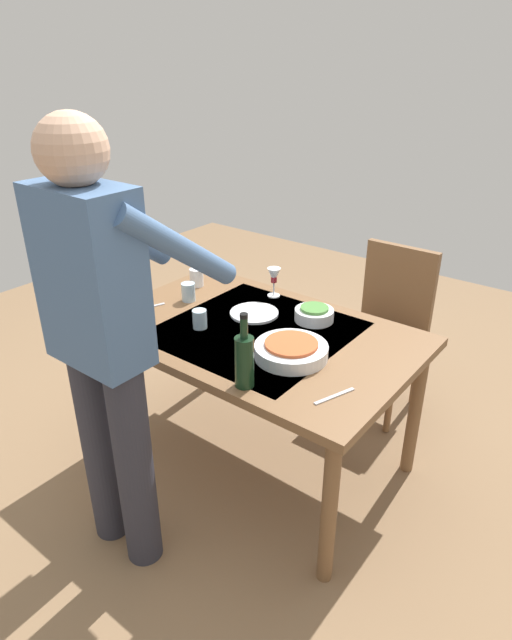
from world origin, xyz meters
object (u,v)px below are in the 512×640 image
object	(u,v)px
water_cup_far_left	(197,277)
side_bowl_salad	(314,314)
dining_table	(256,345)
wine_bottle	(244,360)
water_cup_near_right	(200,319)
serving_bowl_pasta	(291,350)
person_server	(104,335)
dinner_plate_near	(254,313)
water_cup_near_left	(188,292)
chair_near	(388,319)
wine_glass_left	(274,277)

from	to	relation	value
water_cup_far_left	side_bowl_salad	bearing A→B (deg)	-177.70
dining_table	wine_bottle	distance (m)	0.49
water_cup_near_right	side_bowl_salad	size ratio (longest dim) A/B	0.48
serving_bowl_pasta	side_bowl_salad	xyz separation A→B (m)	(0.11, -0.34, 0.00)
person_server	dinner_plate_near	size ratio (longest dim) A/B	7.34
water_cup_far_left	side_bowl_salad	xyz separation A→B (m)	(-0.71, -0.03, -0.01)
serving_bowl_pasta	dinner_plate_near	xyz separation A→B (m)	(0.37, -0.22, -0.03)
dining_table	side_bowl_salad	world-z (taller)	side_bowl_salad
dining_table	water_cup_near_left	bearing A→B (deg)	-5.91
person_server	water_cup_near_left	bearing A→B (deg)	-64.93
water_cup_near_right	dinner_plate_near	xyz separation A→B (m)	(-0.11, -0.26, -0.04)
side_bowl_salad	dinner_plate_near	bearing A→B (deg)	24.61
person_server	wine_bottle	distance (m)	0.50
water_cup_near_right	water_cup_far_left	bearing A→B (deg)	-44.93
water_cup_near_left	serving_bowl_pasta	world-z (taller)	water_cup_near_left
water_cup_near_left	chair_near	bearing A→B (deg)	-132.51
dinner_plate_near	wine_glass_left	bearing A→B (deg)	-77.06
dining_table	water_cup_far_left	bearing A→B (deg)	-20.70
water_cup_near_left	serving_bowl_pasta	size ratio (longest dim) A/B	0.31
side_bowl_salad	water_cup_near_left	bearing A→B (deg)	17.50
chair_near	serving_bowl_pasta	xyz separation A→B (m)	(0.00, 0.94, 0.23)
wine_bottle	wine_glass_left	bearing A→B (deg)	-61.33
wine_glass_left	water_cup_near_left	world-z (taller)	wine_glass_left
chair_near	water_cup_near_left	bearing A→B (deg)	47.49
chair_near	water_cup_far_left	xyz separation A→B (m)	(0.82, 0.63, 0.24)
person_server	wine_glass_left	world-z (taller)	person_server
person_server	wine_bottle	size ratio (longest dim) A/B	5.71
serving_bowl_pasta	side_bowl_salad	world-z (taller)	same
wine_bottle	water_cup_far_left	world-z (taller)	wine_bottle
dinner_plate_near	person_server	bearing A→B (deg)	90.14
dining_table	wine_bottle	xyz separation A→B (m)	(-0.24, 0.38, 0.19)
wine_glass_left	side_bowl_salad	distance (m)	0.34
dining_table	chair_near	bearing A→B (deg)	-107.34
serving_bowl_pasta	side_bowl_salad	bearing A→B (deg)	-72.70
wine_bottle	side_bowl_salad	distance (m)	0.63
chair_near	wine_bottle	xyz separation A→B (m)	(0.02, 1.22, 0.30)
wine_glass_left	water_cup_near_right	xyz separation A→B (m)	(0.05, 0.49, -0.06)
water_cup_far_left	side_bowl_salad	world-z (taller)	water_cup_far_left
wine_bottle	water_cup_near_left	size ratio (longest dim) A/B	3.22
person_server	dinner_plate_near	xyz separation A→B (m)	(0.00, -0.84, -0.24)
dining_table	chair_near	world-z (taller)	chair_near
chair_near	water_cup_near_left	size ratio (longest dim) A/B	9.91
person_server	water_cup_near_right	world-z (taller)	person_server
chair_near	water_cup_near_right	distance (m)	1.11
dining_table	serving_bowl_pasta	xyz separation A→B (m)	(-0.26, 0.10, 0.11)
dining_table	chair_near	size ratio (longest dim) A/B	1.55
dining_table	water_cup_far_left	xyz separation A→B (m)	(0.56, -0.21, 0.12)
wine_bottle	water_cup_near_left	bearing A→B (deg)	-31.26
serving_bowl_pasta	dinner_plate_near	world-z (taller)	serving_bowl_pasta
dining_table	person_server	bearing A→B (deg)	81.70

